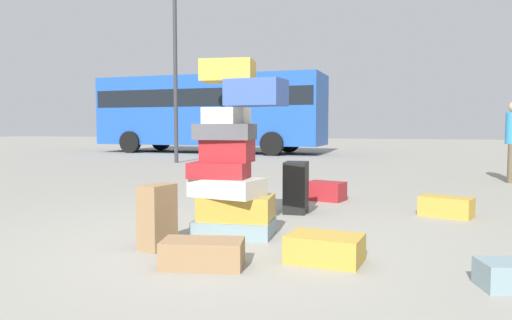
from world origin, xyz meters
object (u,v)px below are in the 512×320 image
(lamp_post, at_px, (175,43))
(suitcase_brown_foreground_near, at_px, (157,217))
(parked_bus, at_px, (210,109))
(suitcase_black_upright_blue, at_px, (296,187))
(suitcase_tan_left_side, at_px, (446,207))
(suitcase_brown_foreground_far, at_px, (203,253))
(suitcase_maroon_right_side, at_px, (326,191))
(suitcase_tower, at_px, (233,164))
(suitcase_tan_behind_tower, at_px, (325,248))

(lamp_post, bearing_deg, suitcase_brown_foreground_near, -64.38)
(suitcase_brown_foreground_near, bearing_deg, parked_bus, 123.15)
(suitcase_black_upright_blue, distance_m, suitcase_tan_left_side, 1.84)
(suitcase_brown_foreground_far, distance_m, parked_bus, 16.54)
(suitcase_tan_left_side, relative_size, suitcase_maroon_right_side, 1.12)
(suitcase_tan_left_side, height_order, suitcase_maroon_right_side, suitcase_maroon_right_side)
(suitcase_black_upright_blue, bearing_deg, suitcase_maroon_right_side, 76.21)
(suitcase_tower, relative_size, suitcase_tan_behind_tower, 2.96)
(suitcase_brown_foreground_far, bearing_deg, suitcase_tan_behind_tower, 13.69)
(suitcase_brown_foreground_far, bearing_deg, parked_bus, 100.34)
(suitcase_maroon_right_side, bearing_deg, suitcase_tan_left_side, -12.48)
(suitcase_brown_foreground_near, bearing_deg, suitcase_tan_left_side, 55.01)
(suitcase_maroon_right_side, bearing_deg, parked_bus, 135.23)
(suitcase_black_upright_blue, xyz_separation_m, parked_bus, (-6.44, 12.70, 1.51))
(suitcase_black_upright_blue, height_order, suitcase_brown_foreground_far, suitcase_black_upright_blue)
(suitcase_brown_foreground_far, xyz_separation_m, parked_bus, (-6.24, 15.22, 1.73))
(suitcase_brown_foreground_near, bearing_deg, suitcase_tan_behind_tower, 13.23)
(suitcase_tower, height_order, suitcase_brown_foreground_far, suitcase_tower)
(suitcase_maroon_right_side, relative_size, parked_bus, 0.06)
(suitcase_tan_left_side, xyz_separation_m, suitcase_maroon_right_side, (-1.60, 0.84, 0.02))
(suitcase_brown_foreground_far, bearing_deg, suitcase_maroon_right_side, 71.82)
(parked_bus, bearing_deg, suitcase_tan_behind_tower, -62.51)
(suitcase_tower, distance_m, suitcase_brown_foreground_near, 0.93)
(suitcase_maroon_right_side, bearing_deg, suitcase_tower, -86.52)
(suitcase_tan_behind_tower, xyz_separation_m, lamp_post, (-5.97, 9.30, 3.47))
(suitcase_tower, bearing_deg, suitcase_tan_behind_tower, -32.62)
(suitcase_tower, relative_size, lamp_post, 0.32)
(suitcase_tower, height_order, suitcase_brown_foreground_near, suitcase_tower)
(suitcase_brown_foreground_far, bearing_deg, lamp_post, 105.63)
(suitcase_tan_behind_tower, height_order, parked_bus, parked_bus)
(suitcase_black_upright_blue, distance_m, suitcase_tan_behind_tower, 2.22)
(suitcase_tan_behind_tower, relative_size, lamp_post, 0.11)
(suitcase_brown_foreground_far, bearing_deg, suitcase_tan_left_side, 42.62)
(suitcase_maroon_right_side, xyz_separation_m, parked_bus, (-6.64, 11.57, 1.70))
(suitcase_black_upright_blue, distance_m, lamp_post, 9.51)
(suitcase_tower, height_order, suitcase_tan_behind_tower, suitcase_tower)
(suitcase_brown_foreground_far, relative_size, parked_bus, 0.07)
(suitcase_maroon_right_side, distance_m, parked_bus, 13.45)
(suitcase_tower, bearing_deg, suitcase_maroon_right_side, 78.10)
(suitcase_black_upright_blue, xyz_separation_m, suitcase_brown_foreground_far, (-0.19, -2.52, -0.22))
(suitcase_tan_left_side, xyz_separation_m, lamp_post, (-7.08, 6.92, 3.46))
(parked_bus, bearing_deg, suitcase_brown_foreground_far, -65.94)
(suitcase_tower, relative_size, suitcase_tan_left_side, 2.93)
(suitcase_brown_foreground_near, distance_m, lamp_post, 10.85)
(suitcase_tan_left_side, bearing_deg, suitcase_brown_foreground_far, -104.90)
(parked_bus, bearing_deg, suitcase_brown_foreground_near, -67.43)
(suitcase_tan_behind_tower, bearing_deg, lamp_post, 129.20)
(suitcase_tan_left_side, distance_m, suitcase_tan_behind_tower, 2.62)
(suitcase_maroon_right_side, height_order, suitcase_tan_behind_tower, suitcase_maroon_right_side)
(lamp_post, bearing_deg, suitcase_maroon_right_side, -47.96)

